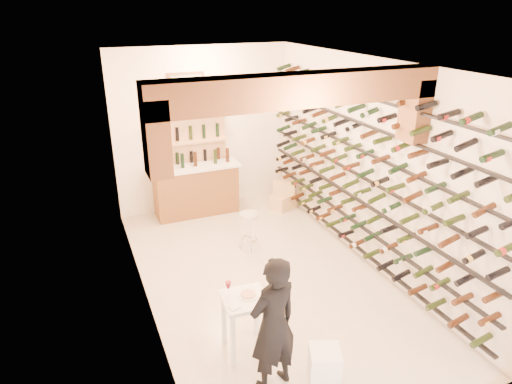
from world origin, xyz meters
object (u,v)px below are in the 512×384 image
chrome_barstool (249,228)px  white_stool (324,366)px  back_counter (196,188)px  wine_rack (356,169)px  crate_lower (283,201)px  tasting_table (245,307)px  person (273,325)px

chrome_barstool → white_stool: bearing=-96.3°
back_counter → chrome_barstool: (0.43, -1.75, -0.15)m
wine_rack → white_stool: (-1.75, -2.18, -1.34)m
chrome_barstool → crate_lower: size_ratio=1.33×
tasting_table → back_counter: bearing=86.4°
white_stool → chrome_barstool: bearing=83.7°
white_stool → person: 0.82m
person → white_stool: bearing=148.1°
tasting_table → white_stool: tasting_table is taller
wine_rack → person: bearing=-139.0°
person → crate_lower: (2.16, 4.20, -0.65)m
person → chrome_barstool: bearing=-120.6°
tasting_table → chrome_barstool: tasting_table is taller
back_counter → person: (-0.46, -4.64, 0.26)m
tasting_table → wine_rack: bearing=34.1°
chrome_barstool → wine_rack: bearing=-32.6°
back_counter → chrome_barstool: size_ratio=2.56×
tasting_table → crate_lower: 4.24m
wine_rack → tasting_table: bearing=-150.0°
white_stool → person: bearing=161.6°
person → crate_lower: bearing=-130.8°
tasting_table → person: (0.08, -0.63, 0.18)m
crate_lower → white_stool: bearing=-110.3°
person → crate_lower: person is taller
tasting_table → white_stool: (0.62, -0.81, -0.40)m
tasting_table → white_stool: 1.10m
chrome_barstool → crate_lower: (1.27, 1.30, -0.24)m
white_stool → chrome_barstool: (0.34, 3.07, 0.17)m
person → tasting_table: bearing=-96.5°
white_stool → chrome_barstool: 3.10m
white_stool → tasting_table: bearing=127.7°
tasting_table → person: 0.66m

